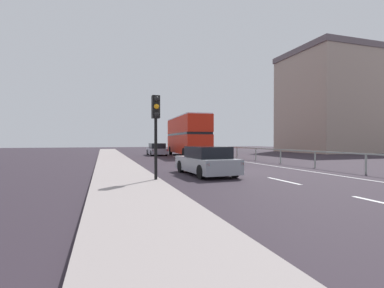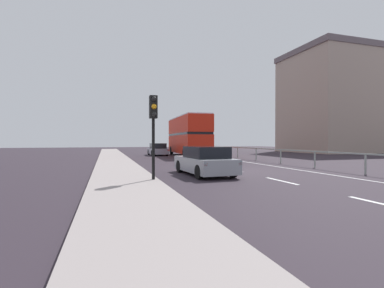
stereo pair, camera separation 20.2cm
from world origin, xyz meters
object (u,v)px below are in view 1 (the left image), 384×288
at_px(traffic_signal_pole, 156,117).
at_px(sedan_car_ahead, 157,150).
at_px(double_decker_bus_red, 187,135).
at_px(hatchback_car_near, 206,161).

distance_m(traffic_signal_pole, sedan_car_ahead, 21.10).
bearing_deg(sedan_car_ahead, double_decker_bus_red, -39.14).
bearing_deg(double_decker_bus_red, hatchback_car_near, -100.88).
relative_size(double_decker_bus_red, traffic_signal_pole, 3.11).
bearing_deg(sedan_car_ahead, hatchback_car_near, -92.70).
bearing_deg(double_decker_bus_red, traffic_signal_pole, -107.72).
bearing_deg(traffic_signal_pole, double_decker_bus_red, 69.46).
bearing_deg(hatchback_car_near, double_decker_bus_red, 73.46).
distance_m(double_decker_bus_red, traffic_signal_pole, 19.46).
bearing_deg(double_decker_bus_red, sedan_car_ahead, 143.09).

